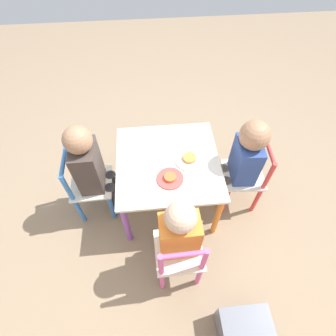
% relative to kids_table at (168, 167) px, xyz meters
% --- Properties ---
extents(ground_plane, '(6.00, 6.00, 0.00)m').
position_rel_kids_table_xyz_m(ground_plane, '(0.00, 0.00, -0.39)').
color(ground_plane, '#8C755B').
extents(kids_table, '(0.63, 0.63, 0.45)m').
position_rel_kids_table_xyz_m(kids_table, '(0.00, 0.00, 0.00)').
color(kids_table, silver).
rests_on(kids_table, ground_plane).
extents(chair_red, '(0.28, 0.28, 0.54)m').
position_rel_kids_table_xyz_m(chair_red, '(-0.52, 0.04, -0.12)').
color(chair_red, silver).
rests_on(chair_red, ground_plane).
extents(chair_pink, '(0.27, 0.27, 0.54)m').
position_rel_kids_table_xyz_m(chair_pink, '(-0.01, 0.52, -0.12)').
color(chair_pink, silver).
rests_on(chair_pink, ground_plane).
extents(chair_blue, '(0.26, 0.26, 0.54)m').
position_rel_kids_table_xyz_m(chair_blue, '(0.52, 0.01, -0.12)').
color(chair_blue, silver).
rests_on(chair_blue, ground_plane).
extents(child_left, '(0.22, 0.21, 0.75)m').
position_rel_kids_table_xyz_m(child_left, '(-0.46, 0.03, 0.07)').
color(child_left, '#7A6B5B').
rests_on(child_left, ground_plane).
extents(child_back, '(0.20, 0.21, 0.73)m').
position_rel_kids_table_xyz_m(child_back, '(-0.01, 0.46, 0.04)').
color(child_back, '#38383D').
rests_on(child_back, ground_plane).
extents(child_right, '(0.21, 0.20, 0.78)m').
position_rel_kids_table_xyz_m(child_right, '(0.46, 0.01, 0.07)').
color(child_right, '#38383D').
rests_on(child_right, ground_plane).
extents(plate_left, '(0.18, 0.18, 0.03)m').
position_rel_kids_table_xyz_m(plate_left, '(-0.13, 0.00, 0.07)').
color(plate_left, white).
rests_on(plate_left, kids_table).
extents(plate_back, '(0.16, 0.16, 0.03)m').
position_rel_kids_table_xyz_m(plate_back, '(0.00, 0.13, 0.07)').
color(plate_back, '#E54C47').
rests_on(plate_back, kids_table).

